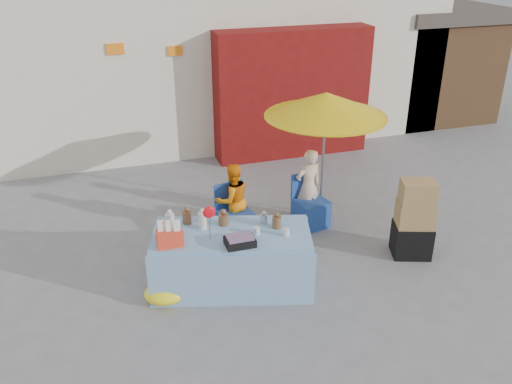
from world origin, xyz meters
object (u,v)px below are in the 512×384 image
object	(u,v)px
chair_left	(235,223)
box_stack	(414,222)
chair_right	(310,211)
umbrella	(326,105)
vendor_orange	(233,200)
vendor_beige	(308,187)
market_table	(232,258)

from	to	relation	value
chair_left	box_stack	xyz separation A→B (m)	(2.30, -1.26, 0.29)
chair_left	chair_right	world-z (taller)	same
umbrella	box_stack	distance (m)	2.18
chair_right	vendor_orange	size ratio (longest dim) A/B	0.73
chair_right	box_stack	xyz separation A→B (m)	(1.05, -1.26, 0.29)
chair_left	vendor_beige	size ratio (longest dim) A/B	0.68
umbrella	chair_left	bearing A→B (deg)	-169.62
chair_left	chair_right	bearing A→B (deg)	-10.55
chair_right	vendor_beige	xyz separation A→B (m)	(0.00, 0.13, 0.37)
chair_right	box_stack	bearing A→B (deg)	-60.72
chair_right	umbrella	world-z (taller)	umbrella
vendor_beige	umbrella	bearing A→B (deg)	-163.99
vendor_beige	umbrella	world-z (taller)	umbrella
vendor_orange	box_stack	world-z (taller)	box_stack
vendor_orange	vendor_beige	size ratio (longest dim) A/B	0.93
market_table	umbrella	size ratio (longest dim) A/B	1.08
market_table	vendor_orange	xyz separation A→B (m)	(0.39, 1.32, 0.17)
vendor_beige	vendor_orange	bearing A→B (deg)	-10.55
market_table	vendor_orange	distance (m)	1.38
chair_right	umbrella	xyz separation A→B (m)	(0.30, 0.28, 1.64)
market_table	vendor_beige	bearing A→B (deg)	55.02
market_table	vendor_beige	size ratio (longest dim) A/B	1.81
chair_left	umbrella	distance (m)	2.27
chair_left	chair_right	size ratio (longest dim) A/B	1.00
box_stack	vendor_orange	bearing A→B (deg)	148.73
vendor_beige	box_stack	xyz separation A→B (m)	(1.05, -1.40, -0.08)
box_stack	vendor_beige	bearing A→B (deg)	126.93
chair_left	vendor_orange	world-z (taller)	vendor_orange
chair_right	vendor_beige	bearing A→B (deg)	78.21
umbrella	vendor_orange	bearing A→B (deg)	-174.47
box_stack	chair_right	bearing A→B (deg)	129.83
chair_right	umbrella	size ratio (longest dim) A/B	0.41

